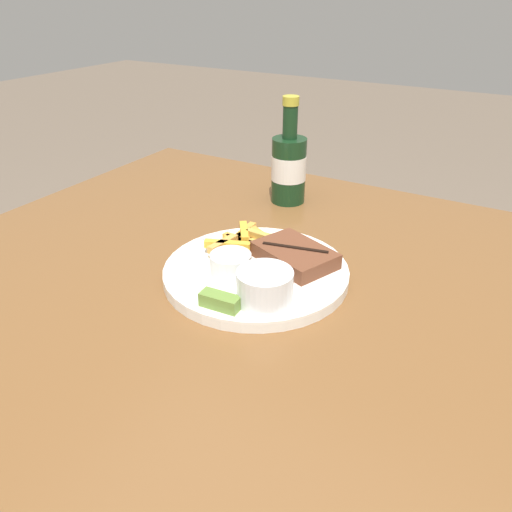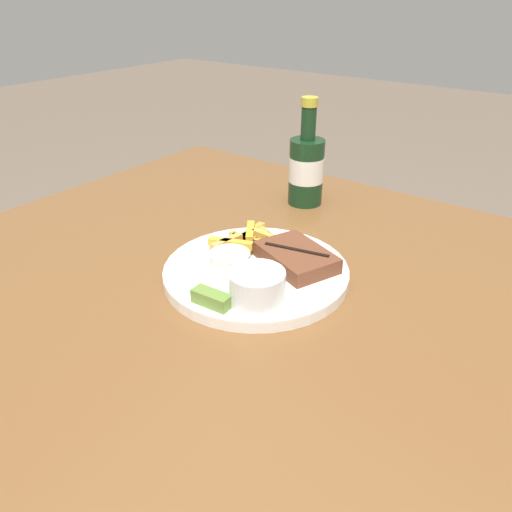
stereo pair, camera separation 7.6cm
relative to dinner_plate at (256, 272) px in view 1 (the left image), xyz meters
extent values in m
cube|color=brown|center=(0.00, 0.00, -0.03)|extent=(1.12, 0.95, 0.04)
cylinder|color=brown|center=(-0.50, 0.42, -0.40)|extent=(0.06, 0.06, 0.70)
cylinder|color=white|center=(0.00, 0.00, 0.00)|extent=(0.29, 0.29, 0.01)
cylinder|color=white|center=(0.00, 0.00, 0.01)|extent=(0.29, 0.29, 0.00)
cube|color=brown|center=(0.04, 0.05, 0.02)|extent=(0.15, 0.12, 0.02)
cube|color=black|center=(0.04, 0.05, 0.03)|extent=(0.10, 0.03, 0.00)
cube|color=gold|center=(-0.04, 0.01, 0.02)|extent=(0.02, 0.06, 0.01)
cube|color=gold|center=(-0.06, 0.07, 0.03)|extent=(0.05, 0.06, 0.01)
cube|color=gold|center=(-0.04, 0.06, 0.02)|extent=(0.02, 0.06, 0.01)
cube|color=orange|center=(-0.06, 0.05, 0.02)|extent=(0.06, 0.02, 0.01)
cube|color=gold|center=(-0.02, 0.07, 0.03)|extent=(0.07, 0.02, 0.01)
cube|color=gold|center=(-0.07, 0.08, 0.02)|extent=(0.02, 0.08, 0.01)
cube|color=#D59147|center=(-0.03, 0.08, 0.02)|extent=(0.07, 0.01, 0.01)
cube|color=orange|center=(-0.03, 0.08, 0.02)|extent=(0.07, 0.04, 0.01)
cube|color=gold|center=(-0.07, 0.01, 0.03)|extent=(0.02, 0.06, 0.01)
cube|color=gold|center=(-0.07, 0.05, 0.02)|extent=(0.02, 0.08, 0.01)
cube|color=gold|center=(-0.06, 0.01, 0.03)|extent=(0.07, 0.04, 0.01)
cube|color=gold|center=(-0.04, 0.08, 0.02)|extent=(0.05, 0.04, 0.01)
cube|color=gold|center=(-0.05, 0.05, 0.02)|extent=(0.08, 0.02, 0.01)
cylinder|color=white|center=(0.06, -0.07, 0.03)|extent=(0.08, 0.08, 0.05)
cylinder|color=beige|center=(0.06, -0.07, 0.05)|extent=(0.07, 0.07, 0.01)
cylinder|color=silver|center=(-0.03, -0.03, 0.02)|extent=(0.06, 0.06, 0.03)
cylinder|color=#C67A4C|center=(-0.03, -0.03, 0.04)|extent=(0.06, 0.06, 0.01)
cube|color=olive|center=(0.01, -0.12, 0.02)|extent=(0.06, 0.03, 0.02)
cube|color=#B7B7BC|center=(-0.08, 0.03, 0.01)|extent=(0.10, 0.04, 0.00)
cube|color=#B7B7BC|center=(-0.02, 0.00, 0.01)|extent=(0.03, 0.01, 0.00)
cube|color=#B7B7BC|center=(-0.02, 0.01, 0.01)|extent=(0.03, 0.01, 0.00)
cube|color=#B7B7BC|center=(-0.02, 0.01, 0.01)|extent=(0.03, 0.01, 0.00)
cylinder|color=#143319|center=(-0.10, 0.30, 0.06)|extent=(0.07, 0.07, 0.13)
cylinder|color=silver|center=(-0.10, 0.30, 0.06)|extent=(0.07, 0.07, 0.05)
cylinder|color=#143319|center=(-0.10, 0.30, 0.16)|extent=(0.03, 0.03, 0.06)
cylinder|color=gold|center=(-0.10, 0.30, 0.20)|extent=(0.03, 0.03, 0.02)
camera|label=1|loc=(0.34, -0.58, 0.40)|focal=35.00mm
camera|label=2|loc=(0.40, -0.53, 0.40)|focal=35.00mm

